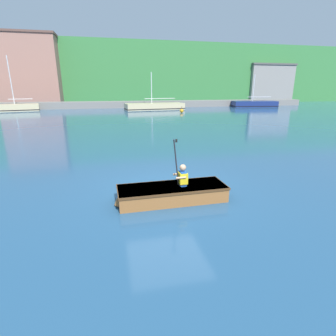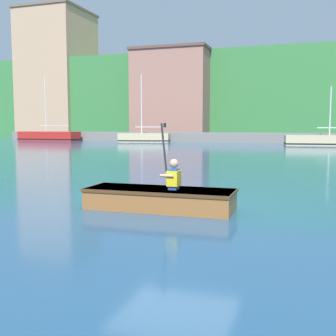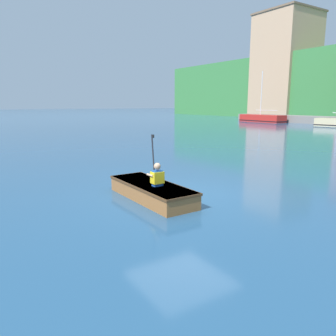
{
  "view_description": "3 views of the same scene",
  "coord_description": "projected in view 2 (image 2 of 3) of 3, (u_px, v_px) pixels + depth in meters",
  "views": [
    {
      "loc": [
        -1.59,
        -7.15,
        2.91
      ],
      "look_at": [
        -0.05,
        -0.4,
        0.76
      ],
      "focal_mm": 28.0,
      "sensor_mm": 36.0,
      "label": 1
    },
    {
      "loc": [
        2.63,
        -8.42,
        1.62
      ],
      "look_at": [
        -0.05,
        -0.4,
        0.76
      ],
      "focal_mm": 45.0,
      "sensor_mm": 36.0,
      "label": 2
    },
    {
      "loc": [
        6.94,
        -4.94,
        2.39
      ],
      "look_at": [
        -0.05,
        -0.4,
        0.76
      ],
      "focal_mm": 35.0,
      "sensor_mm": 36.0,
      "label": 3
    }
  ],
  "objects": [
    {
      "name": "moored_boat_dock_west_end",
      "position": [
        49.0,
        136.0,
        44.49
      ],
      "size": [
        6.72,
        2.16,
        6.67
      ],
      "color": "red",
      "rests_on": "ground"
    },
    {
      "name": "waterfront_warehouse_left",
      "position": [
        58.0,
        75.0,
        59.67
      ],
      "size": [
        8.75,
        8.98,
        17.56
      ],
      "color": "tan",
      "rests_on": "ground"
    },
    {
      "name": "ground_plane",
      "position": [
        176.0,
        202.0,
        8.94
      ],
      "size": [
        300.0,
        300.0,
        0.0
      ],
      "primitive_type": "plane",
      "color": "navy"
    },
    {
      "name": "marina_dock",
      "position": [
        279.0,
        138.0,
        39.48
      ],
      "size": [
        58.42,
        2.4,
        0.9
      ],
      "color": "slate",
      "rests_on": "ground"
    },
    {
      "name": "moored_boat_dock_west_inner",
      "position": [
        334.0,
        141.0,
        34.05
      ],
      "size": [
        8.01,
        3.51,
        4.72
      ],
      "color": "#CCB789",
      "rests_on": "ground"
    },
    {
      "name": "moored_boat_dock_center_far",
      "position": [
        144.0,
        138.0,
        40.85
      ],
      "size": [
        5.19,
        2.79,
        6.48
      ],
      "color": "#CCB789",
      "rests_on": "ground"
    },
    {
      "name": "rowboat_foreground",
      "position": [
        158.0,
        197.0,
        8.1
      ],
      "size": [
        2.96,
        1.02,
        0.41
      ],
      "color": "#935B2D",
      "rests_on": "ground"
    },
    {
      "name": "person_paddler",
      "position": [
        173.0,
        176.0,
        7.96
      ],
      "size": [
        0.37,
        0.36,
        1.25
      ],
      "color": "#1E4CA5",
      "rests_on": "rowboat_foreground"
    },
    {
      "name": "shoreline_ridge",
      "position": [
        289.0,
        98.0,
        55.98
      ],
      "size": [
        120.0,
        20.0,
        10.49
      ],
      "color": "#387A3D",
      "rests_on": "ground"
    },
    {
      "name": "waterfront_office_block_center",
      "position": [
        177.0,
        95.0,
        51.8
      ],
      "size": [
        9.11,
        9.84,
        10.56
      ],
      "color": "#9E6B5B",
      "rests_on": "ground"
    }
  ]
}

